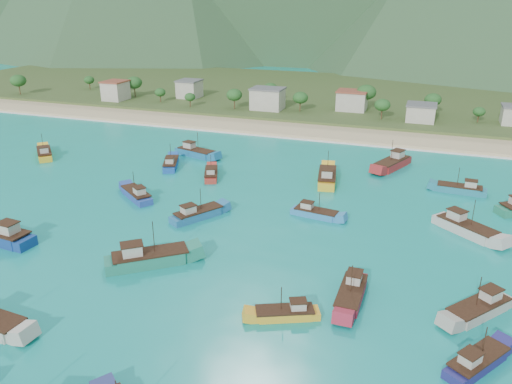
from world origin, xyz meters
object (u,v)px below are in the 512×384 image
(boat_6, at_px, (392,164))
(boat_5, at_px, (460,190))
(boat_8, at_px, (479,309))
(boat_15, at_px, (477,363))
(boat_24, at_px, (149,259))
(boat_28, at_px, (351,295))
(boat_0, at_px, (211,175))
(boat_29, at_px, (45,154))
(boat_22, at_px, (0,236))
(boat_11, at_px, (315,214))
(boat_25, at_px, (136,195))
(boat_27, at_px, (171,164))
(boat_18, at_px, (286,314))
(boat_19, at_px, (466,229))
(boat_4, at_px, (327,178))
(boat_7, at_px, (196,153))
(boat_17, at_px, (198,215))

(boat_6, bearing_deg, boat_5, 163.79)
(boat_8, xyz_separation_m, boat_15, (-0.82, -10.96, -0.14))
(boat_24, xyz_separation_m, boat_28, (31.20, 0.95, -0.27))
(boat_0, bearing_deg, boat_29, 157.64)
(boat_22, bearing_deg, boat_28, -82.65)
(boat_11, relative_size, boat_25, 0.93)
(boat_27, bearing_deg, boat_18, -71.04)
(boat_0, relative_size, boat_19, 0.85)
(boat_29, bearing_deg, boat_0, -43.87)
(boat_27, bearing_deg, boat_24, -87.91)
(boat_4, relative_size, boat_29, 1.29)
(boat_4, xyz_separation_m, boat_15, (28.47, -53.89, -0.35))
(boat_25, bearing_deg, boat_7, 38.47)
(boat_0, height_order, boat_28, boat_28)
(boat_7, xyz_separation_m, boat_22, (-9.90, -55.23, 0.15))
(boat_24, bearing_deg, boat_8, 55.53)
(boat_0, bearing_deg, boat_15, -63.98)
(boat_27, bearing_deg, boat_11, -45.65)
(boat_7, bearing_deg, boat_18, 50.96)
(boat_7, bearing_deg, boat_17, 42.29)
(boat_11, bearing_deg, boat_0, -108.60)
(boat_19, xyz_separation_m, boat_28, (-15.61, -27.36, -0.16))
(boat_5, xyz_separation_m, boat_8, (1.16, -45.81, 0.06))
(boat_0, relative_size, boat_8, 0.96)
(boat_8, bearing_deg, boat_4, -16.69)
(boat_8, height_order, boat_28, boat_8)
(boat_5, xyz_separation_m, boat_18, (-22.51, -55.00, -0.17))
(boat_28, bearing_deg, boat_27, -39.30)
(boat_0, relative_size, boat_28, 0.94)
(boat_25, bearing_deg, boat_11, -48.89)
(boat_24, bearing_deg, boat_4, 120.13)
(boat_5, height_order, boat_7, boat_7)
(boat_15, relative_size, boat_24, 0.73)
(boat_4, bearing_deg, boat_29, 174.60)
(boat_19, bearing_deg, boat_15, 38.65)
(boat_4, height_order, boat_6, boat_6)
(boat_28, bearing_deg, boat_29, -23.81)
(boat_25, height_order, boat_29, boat_29)
(boat_11, distance_m, boat_27, 43.63)
(boat_0, xyz_separation_m, boat_11, (27.72, -13.68, -0.03))
(boat_8, bearing_deg, boat_6, -35.23)
(boat_19, xyz_separation_m, boat_24, (-46.81, -28.31, 0.11))
(boat_7, bearing_deg, boat_15, 62.36)
(boat_11, bearing_deg, boat_27, -105.59)
(boat_5, distance_m, boat_29, 101.68)
(boat_5, bearing_deg, boat_24, 139.85)
(boat_0, xyz_separation_m, boat_25, (-9.19, -17.01, 0.09))
(boat_4, height_order, boat_5, boat_4)
(boat_6, bearing_deg, boat_11, 94.71)
(boat_18, height_order, boat_24, boat_24)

